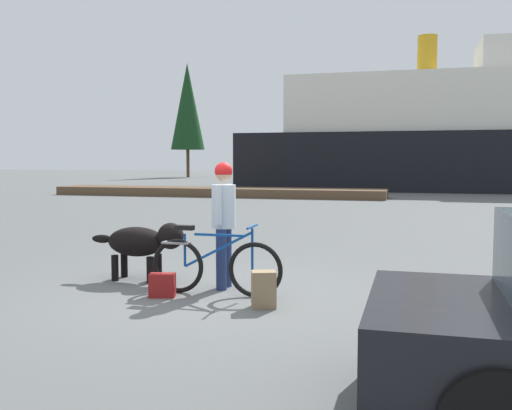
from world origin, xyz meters
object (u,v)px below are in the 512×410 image
(backpack, at_px, (264,289))
(handbag_pannier, at_px, (162,285))
(person_cyclist, at_px, (224,213))
(bicycle, at_px, (215,265))
(ferry_boat, at_px, (488,135))
(dog, at_px, (143,242))

(backpack, bearing_deg, handbag_pannier, 172.57)
(person_cyclist, relative_size, backpack, 3.93)
(backpack, xyz_separation_m, handbag_pannier, (-1.36, 0.18, -0.07))
(handbag_pannier, bearing_deg, bicycle, 23.09)
(backpack, xyz_separation_m, ferry_boat, (5.69, 28.54, 2.89))
(dog, xyz_separation_m, backpack, (2.04, -1.01, -0.34))
(ferry_boat, bearing_deg, backpack, -101.27)
(handbag_pannier, bearing_deg, person_cyclist, 48.44)
(bicycle, height_order, handbag_pannier, bicycle)
(dog, distance_m, backpack, 2.30)
(dog, bearing_deg, handbag_pannier, -50.94)
(backpack, relative_size, ferry_boat, 0.02)
(person_cyclist, xyz_separation_m, handbag_pannier, (-0.59, -0.67, -0.86))
(backpack, distance_m, ferry_boat, 29.25)
(bicycle, bearing_deg, ferry_boat, 77.09)
(person_cyclist, bearing_deg, backpack, -47.71)
(person_cyclist, distance_m, dog, 1.36)
(bicycle, relative_size, dog, 1.22)
(dog, height_order, backpack, dog)
(backpack, bearing_deg, bicycle, 150.00)
(backpack, height_order, ferry_boat, ferry_boat)
(bicycle, height_order, backpack, bicycle)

